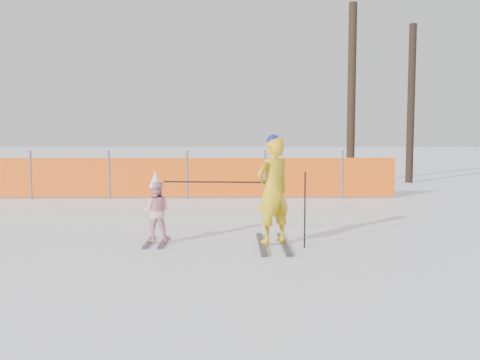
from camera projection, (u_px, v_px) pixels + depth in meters
The scene contains 6 objects.
ground at pixel (240, 256), 7.32m from camera, with size 120.00×120.00×0.00m, color white.
adult at pixel (273, 191), 7.95m from camera, with size 0.69×1.57×1.66m.
child at pixel (156, 210), 8.12m from camera, with size 0.45×0.88×1.10m.
ski_poles at pixel (251, 194), 7.91m from camera, with size 2.11×0.38×1.12m.
safety_fence at pixel (95, 177), 13.70m from camera, with size 15.40×0.06×1.25m.
tree_trunks at pixel (377, 98), 17.87m from camera, with size 2.37×0.60×5.95m.
Camera 1 is at (-0.10, -7.20, 1.67)m, focal length 40.00 mm.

